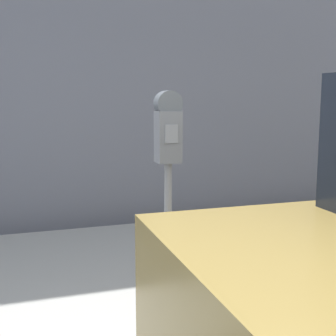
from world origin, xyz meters
The scene contains 2 objects.
sidewalk centered at (0.00, 2.20, 0.07)m, with size 24.00×2.80×0.15m.
parking_meter centered at (0.17, 1.33, 1.28)m, with size 0.17×0.14×1.53m.
Camera 1 is at (-0.80, -1.61, 1.64)m, focal length 50.00 mm.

